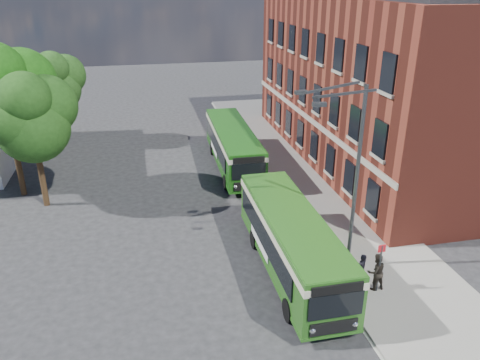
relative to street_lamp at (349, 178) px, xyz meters
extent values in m
plane|color=#252527|center=(-4.84, 2.00, -4.79)|extent=(120.00, 120.00, 0.00)
cube|color=gray|center=(2.16, 10.00, -4.72)|extent=(6.00, 48.00, 0.15)
cube|color=beige|center=(-0.89, 10.00, -4.79)|extent=(0.12, 48.00, 0.01)
cube|color=maroon|center=(9.16, 14.00, 1.21)|extent=(12.00, 26.00, 12.00)
cube|color=#B4AB98|center=(3.12, 14.00, -1.19)|extent=(0.12, 26.00, 0.35)
cylinder|color=#3B3D40|center=(-17.34, 15.00, -0.29)|extent=(0.10, 0.10, 9.00)
cube|color=#A72413|center=(-16.89, 15.00, 3.81)|extent=(0.90, 0.02, 0.60)
cylinder|color=#3B3D40|center=(0.36, 0.00, -4.64)|extent=(0.44, 0.44, 0.30)
cylinder|color=#3B3D40|center=(0.36, 0.00, -0.29)|extent=(0.18, 0.18, 9.00)
cube|color=#3B3D40|center=(-0.87, -0.60, 4.01)|extent=(2.58, 0.46, 0.37)
cube|color=#3B3D40|center=(-0.87, 0.60, 4.01)|extent=(2.58, 0.46, 0.37)
cube|color=#3B3D40|center=(-2.11, -1.08, 3.76)|extent=(0.55, 0.22, 0.16)
cube|color=#3B3D40|center=(-2.11, 1.08, 3.76)|extent=(0.55, 0.22, 0.16)
cylinder|color=#3B3D40|center=(0.76, -2.20, -3.54)|extent=(0.08, 0.08, 2.50)
cube|color=red|center=(0.76, -2.20, -2.44)|extent=(0.35, 0.04, 0.35)
cube|color=#275F1A|center=(-2.46, 0.36, -3.02)|extent=(2.50, 10.45, 2.45)
cube|color=#275F1A|center=(-2.46, 0.36, -4.29)|extent=(2.54, 10.49, 0.14)
cube|color=black|center=(-3.74, 0.66, -2.89)|extent=(0.08, 8.65, 1.10)
cube|color=black|center=(-1.18, 0.66, -2.89)|extent=(0.08, 8.65, 1.10)
cube|color=beige|center=(-2.46, 0.36, -2.19)|extent=(2.56, 10.51, 0.32)
cube|color=#275F1A|center=(-2.46, 0.36, -1.83)|extent=(2.40, 10.35, 0.12)
cube|color=black|center=(-2.46, -4.90, -2.84)|extent=(2.15, 0.08, 1.05)
cube|color=black|center=(-2.46, -4.91, -2.09)|extent=(2.00, 0.08, 0.38)
cube|color=black|center=(-2.46, -4.91, -3.84)|extent=(1.90, 0.08, 0.55)
sphere|color=silver|center=(-3.31, -4.89, -3.84)|extent=(0.26, 0.26, 0.26)
sphere|color=silver|center=(-1.61, -4.89, -3.84)|extent=(0.26, 0.26, 0.26)
cube|color=black|center=(-2.46, 5.61, -2.79)|extent=(2.00, 0.08, 0.90)
cube|color=white|center=(-3.75, 1.36, -3.64)|extent=(0.04, 3.20, 0.45)
cylinder|color=black|center=(-3.63, -3.07, -4.29)|extent=(0.28, 1.00, 1.00)
cylinder|color=black|center=(-1.29, -3.07, -4.29)|extent=(0.28, 1.00, 1.00)
cylinder|color=black|center=(-3.63, 2.78, -4.29)|extent=(0.28, 1.00, 1.00)
cylinder|color=black|center=(-1.29, 2.78, -4.29)|extent=(0.28, 1.00, 1.00)
cube|color=#1B5614|center=(-2.43, 14.30, -3.02)|extent=(2.82, 11.56, 2.45)
cube|color=#1B5614|center=(-2.43, 14.30, -4.29)|extent=(2.86, 11.60, 0.14)
cube|color=black|center=(-3.70, 14.64, -2.89)|extent=(0.35, 9.69, 1.10)
cube|color=black|center=(-1.14, 14.57, -2.89)|extent=(0.35, 9.69, 1.10)
cube|color=beige|center=(-2.43, 14.30, -2.19)|extent=(2.88, 11.62, 0.32)
cube|color=#1B5614|center=(-2.43, 14.30, -1.83)|extent=(2.72, 11.46, 0.12)
cube|color=black|center=(-2.59, 8.53, -2.84)|extent=(2.15, 0.14, 1.05)
cube|color=black|center=(-2.59, 8.52, -2.09)|extent=(2.00, 0.14, 0.38)
cube|color=black|center=(-2.59, 8.52, -3.84)|extent=(1.90, 0.13, 0.55)
sphere|color=silver|center=(-3.44, 8.56, -3.84)|extent=(0.26, 0.26, 0.26)
sphere|color=silver|center=(-1.74, 8.52, -3.84)|extent=(0.26, 0.26, 0.26)
cube|color=black|center=(-2.27, 20.08, -2.79)|extent=(2.00, 0.14, 0.90)
cube|color=white|center=(-3.69, 15.34, -3.64)|extent=(0.13, 3.20, 0.45)
cylinder|color=black|center=(-3.71, 10.39, -4.29)|extent=(0.31, 1.01, 1.00)
cylinder|color=black|center=(-1.37, 10.33, -4.29)|extent=(0.31, 1.01, 1.00)
cylinder|color=black|center=(-3.52, 17.28, -4.29)|extent=(0.31, 1.01, 1.00)
cylinder|color=black|center=(-1.18, 17.22, -4.29)|extent=(0.31, 1.01, 1.00)
imported|color=black|center=(0.31, -1.49, -3.89)|extent=(0.65, 0.54, 1.51)
imported|color=black|center=(0.74, -2.02, -3.75)|extent=(0.89, 0.70, 1.78)
cylinder|color=#332112|center=(-15.12, 10.44, -2.99)|extent=(0.36, 0.36, 3.61)
sphere|color=#1C4113|center=(-15.12, 10.44, 0.29)|extent=(4.26, 4.26, 4.26)
sphere|color=#1C4113|center=(-14.30, 11.09, 1.36)|extent=(3.61, 3.61, 3.61)
sphere|color=#1C4113|center=(-15.86, 9.86, 0.95)|extent=(3.28, 3.28, 3.28)
sphere|color=#1C4113|center=(-15.12, 9.62, 2.18)|extent=(2.95, 2.95, 2.95)
cylinder|color=#332112|center=(-16.82, 12.39, -2.69)|extent=(0.36, 0.36, 4.20)
sphere|color=#194C0F|center=(-16.82, 12.39, 1.13)|extent=(4.97, 4.97, 4.97)
sphere|color=#194C0F|center=(-15.87, 13.15, 2.37)|extent=(4.20, 4.20, 4.20)
cylinder|color=#332112|center=(-15.50, 22.62, -3.11)|extent=(0.36, 0.36, 3.36)
sphere|color=#1E4215|center=(-15.50, 22.62, -0.05)|extent=(3.97, 3.97, 3.97)
sphere|color=#1E4215|center=(-14.74, 23.23, 0.94)|extent=(3.36, 3.36, 3.36)
sphere|color=#1E4215|center=(-16.19, 22.09, 0.56)|extent=(3.06, 3.06, 3.06)
sphere|color=#1E4215|center=(-15.50, 21.86, 1.70)|extent=(2.75, 2.75, 2.75)
camera|label=1|loc=(-8.90, -17.79, 8.24)|focal=35.00mm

